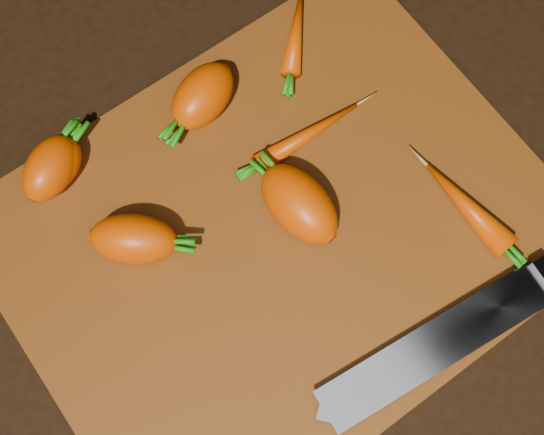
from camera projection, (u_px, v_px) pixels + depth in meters
ground at (278, 237)px, 0.73m from camera, size 2.00×2.00×0.01m
cutting_board at (278, 234)px, 0.72m from camera, size 0.50×0.40×0.01m
carrot_0 at (50, 168)px, 0.71m from camera, size 0.08×0.07×0.04m
carrot_1 at (134, 239)px, 0.69m from camera, size 0.09×0.09×0.05m
carrot_2 at (299, 204)px, 0.69m from camera, size 0.06×0.09×0.05m
carrot_3 at (203, 96)px, 0.73m from camera, size 0.09×0.07×0.05m
carrot_4 at (59, 165)px, 0.71m from camera, size 0.07×0.06×0.04m
carrot_5 at (296, 32)px, 0.77m from camera, size 0.08×0.09×0.02m
carrot_6 at (307, 135)px, 0.73m from camera, size 0.12×0.03×0.02m
carrot_7 at (467, 207)px, 0.70m from camera, size 0.03×0.11×0.03m
knife at (458, 332)px, 0.67m from camera, size 0.38×0.07×0.02m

